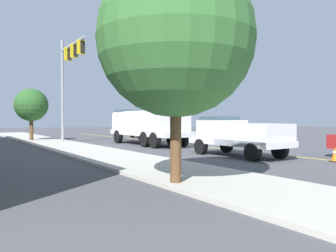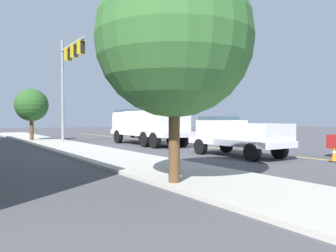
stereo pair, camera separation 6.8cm
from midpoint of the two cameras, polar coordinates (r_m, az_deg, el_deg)
The scene contains 11 objects.
ground at distance 24.51m, azimuth 3.42°, elevation -3.30°, with size 120.00×120.00×0.00m, color #47474C.
sidewalk_far_side at distance 20.73m, azimuth -14.63°, elevation -3.99°, with size 60.00×3.60×0.12m, color #B2ADA3.
lane_centre_stripe at distance 24.51m, azimuth 3.42°, elevation -3.29°, with size 50.00×0.16×0.01m, color yellow.
utility_bucket_truck at distance 24.80m, azimuth -3.68°, elevation 0.48°, with size 8.54×4.10×7.13m.
service_pickup_truck at distance 17.29m, azimuth 11.97°, elevation -1.47°, with size 5.91×3.19×2.06m.
passing_minivan at distance 33.71m, azimuth -3.75°, elevation -0.43°, with size 5.08×2.83×1.69m.
traffic_cone_leading at distance 16.60m, azimuth 26.76°, elevation -4.37°, with size 0.40×0.40×0.69m.
traffic_cone_mid_front at distance 29.63m, azimuth -4.32°, elevation -1.74°, with size 0.40×0.40×0.84m.
traffic_signal_mast at distance 27.04m, azimuth -16.85°, elevation 9.39°, with size 5.36×1.32×8.39m.
street_tree_left at distance 9.58m, azimuth 1.13°, elevation 14.81°, with size 4.44×4.44×6.39m.
street_tree_right at distance 30.90m, azimuth -22.59°, elevation 3.35°, with size 2.81×2.81×4.56m.
Camera 1 is at (-22.09, 10.46, 1.90)m, focal length 35.32 mm.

